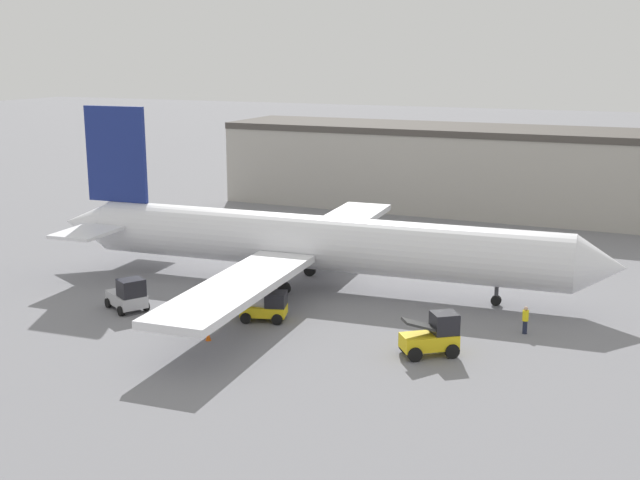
# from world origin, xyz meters

# --- Properties ---
(ground_plane) EXTENTS (400.00, 400.00, 0.00)m
(ground_plane) POSITION_xyz_m (0.00, 0.00, 0.00)
(ground_plane) COLOR slate
(terminal_building) EXTENTS (65.75, 11.50, 9.12)m
(terminal_building) POSITION_xyz_m (8.83, 33.64, 4.57)
(terminal_building) COLOR #ADA89E
(terminal_building) RESTS_ON ground_plane
(airplane) EXTENTS (43.33, 37.53, 12.85)m
(airplane) POSITION_xyz_m (-1.08, -0.07, 3.36)
(airplane) COLOR white
(airplane) RESTS_ON ground_plane
(ground_crew_worker) EXTENTS (0.38, 0.38, 1.75)m
(ground_crew_worker) POSITION_xyz_m (15.58, -4.15, 0.93)
(ground_crew_worker) COLOR #1E2338
(ground_crew_worker) RESTS_ON ground_plane
(baggage_tug) EXTENTS (3.24, 2.58, 1.90)m
(baggage_tug) POSITION_xyz_m (-0.08, -8.23, 0.89)
(baggage_tug) COLOR yellow
(baggage_tug) RESTS_ON ground_plane
(belt_loader_truck) EXTENTS (3.52, 3.26, 2.48)m
(belt_loader_truck) POSITION_xyz_m (11.38, -9.87, 1.16)
(belt_loader_truck) COLOR yellow
(belt_loader_truck) RESTS_ON ground_plane
(pushback_tug) EXTENTS (3.56, 3.18, 2.30)m
(pushback_tug) POSITION_xyz_m (-9.58, -10.14, 1.04)
(pushback_tug) COLOR #B2B2B7
(pushback_tug) RESTS_ON ground_plane
(safety_cone_near) EXTENTS (0.36, 0.36, 0.55)m
(safety_cone_near) POSITION_xyz_m (-1.64, -13.01, 0.28)
(safety_cone_near) COLOR #EF590F
(safety_cone_near) RESTS_ON ground_plane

